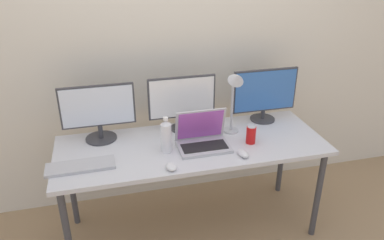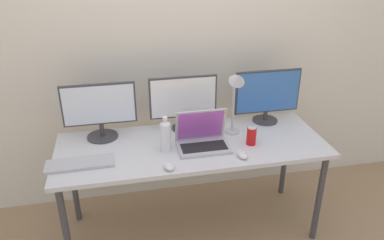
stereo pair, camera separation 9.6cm
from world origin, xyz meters
TOP-DOWN VIEW (x-y plane):
  - ground_plane at (0.00, 0.00)m, footprint 16.00×16.00m
  - wall_back at (0.00, 0.59)m, footprint 7.00×0.08m
  - work_desk at (0.00, 0.00)m, footprint 1.84×0.69m
  - monitor_left at (-0.60, 0.22)m, footprint 0.50×0.22m
  - monitor_center at (-0.01, 0.23)m, footprint 0.49×0.17m
  - monitor_right at (0.63, 0.24)m, footprint 0.50×0.19m
  - laptop_silver at (0.06, -0.04)m, footprint 0.34×0.24m
  - keyboard_main at (-0.74, -0.12)m, footprint 0.42×0.16m
  - mouse_by_keyboard at (-0.20, -0.28)m, footprint 0.08×0.10m
  - mouse_by_laptop at (0.28, -0.24)m, footprint 0.07×0.11m
  - water_bottle at (-0.19, -0.06)m, footprint 0.07×0.07m
  - soda_can_near_keyboard at (0.39, -0.09)m, footprint 0.07×0.07m
  - desk_lamp at (0.32, 0.07)m, footprint 0.11×0.18m

SIDE VIEW (x-z plane):
  - ground_plane at x=0.00m, z-range 0.00..0.00m
  - work_desk at x=0.00m, z-range 0.31..1.05m
  - keyboard_main at x=-0.74m, z-range 0.74..0.76m
  - mouse_by_keyboard at x=-0.20m, z-range 0.74..0.77m
  - mouse_by_laptop at x=0.28m, z-range 0.74..0.78m
  - laptop_silver at x=0.06m, z-range 0.67..0.92m
  - soda_can_near_keyboard at x=0.39m, z-range 0.74..0.87m
  - water_bottle at x=-0.19m, z-range 0.73..0.98m
  - monitor_left at x=-0.60m, z-range 0.76..1.16m
  - monitor_right at x=0.63m, z-range 0.75..1.16m
  - monitor_center at x=-0.01m, z-range 0.76..1.17m
  - desk_lamp at x=0.32m, z-range 0.83..1.32m
  - wall_back at x=0.00m, z-range 0.00..2.60m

